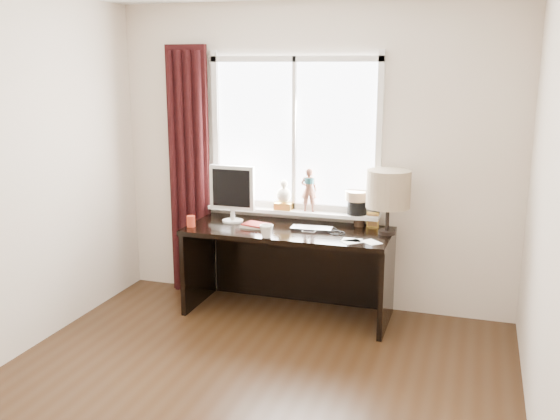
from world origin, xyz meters
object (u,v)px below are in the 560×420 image
(table_lamp, at_px, (388,190))
(laptop, at_px, (312,229))
(red_cup, at_px, (191,221))
(desk, at_px, (292,254))
(mug, at_px, (266,231))
(monitor, at_px, (232,190))

(table_lamp, bearing_deg, laptop, -173.32)
(laptop, xyz_separation_m, red_cup, (-1.00, -0.20, 0.03))
(red_cup, height_order, desk, red_cup)
(laptop, height_order, mug, mug)
(red_cup, bearing_deg, laptop, 11.56)
(desk, bearing_deg, table_lamp, -0.17)
(mug, relative_size, table_lamp, 0.21)
(table_lamp, bearing_deg, mug, -156.07)
(mug, bearing_deg, laptop, 48.56)
(mug, distance_m, desk, 0.50)
(desk, bearing_deg, mug, -102.61)
(laptop, relative_size, mug, 3.10)
(laptop, bearing_deg, table_lamp, 2.81)
(laptop, xyz_separation_m, table_lamp, (0.60, 0.07, 0.35))
(mug, bearing_deg, monitor, 138.89)
(mug, xyz_separation_m, red_cup, (-0.71, 0.12, -0.01))
(desk, relative_size, table_lamp, 3.27)
(mug, bearing_deg, red_cup, 170.43)
(laptop, height_order, monitor, monitor)
(laptop, bearing_deg, monitor, 171.17)
(desk, bearing_deg, monitor, -178.98)
(monitor, bearing_deg, desk, 1.02)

